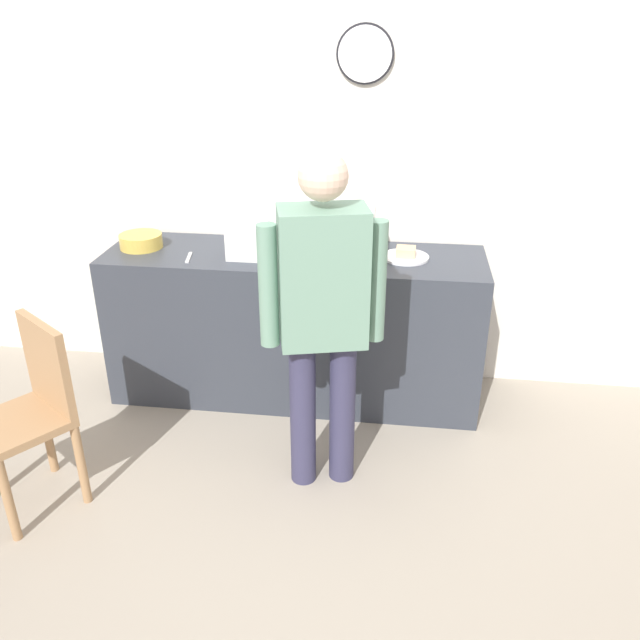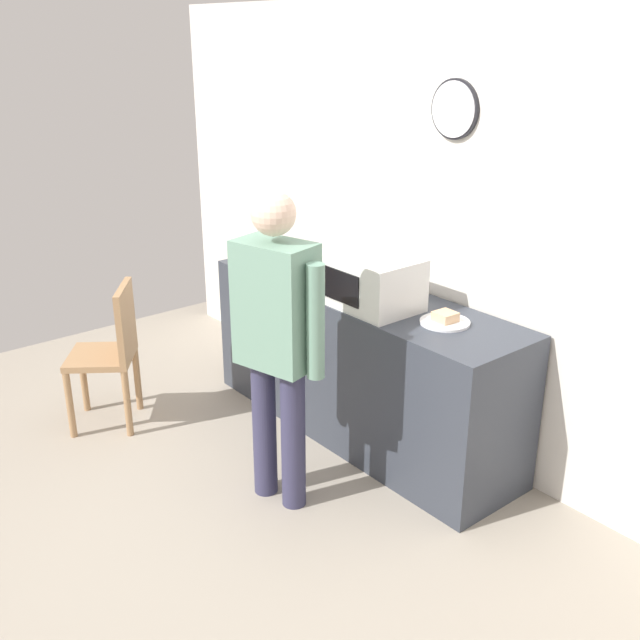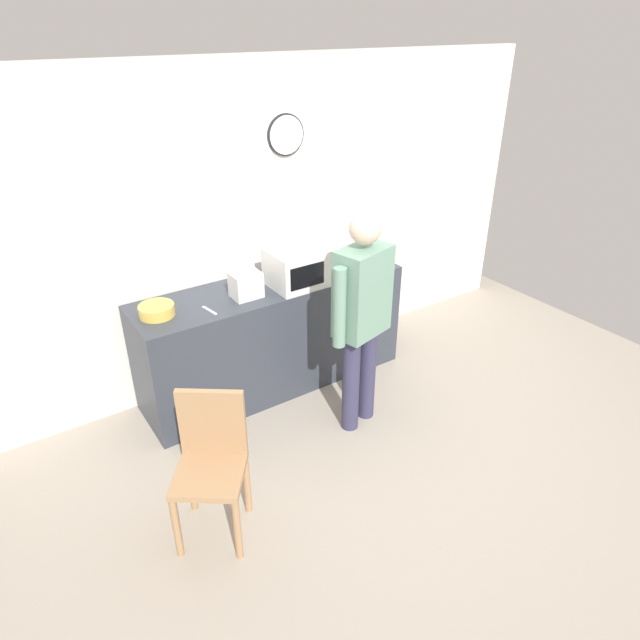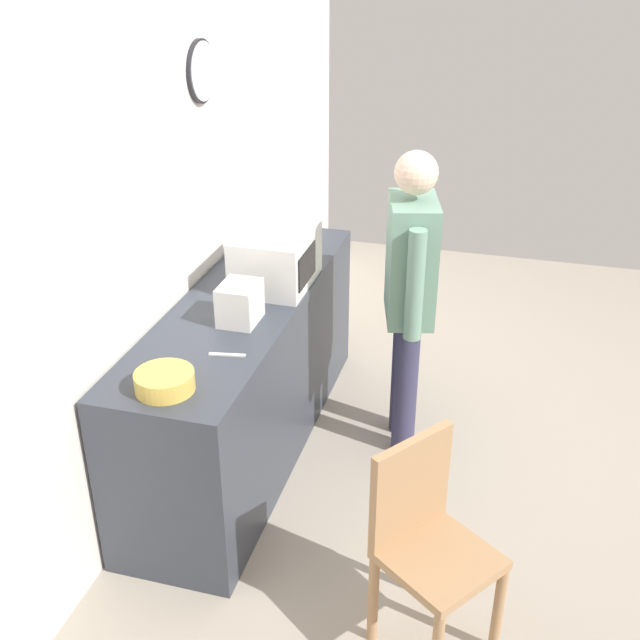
% 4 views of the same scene
% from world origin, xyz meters
% --- Properties ---
extents(ground_plane, '(6.00, 6.00, 0.00)m').
position_xyz_m(ground_plane, '(0.00, 0.00, 0.00)').
color(ground_plane, '#9E9384').
extents(back_wall, '(5.40, 0.13, 2.60)m').
position_xyz_m(back_wall, '(0.00, 1.60, 1.30)').
color(back_wall, silver).
rests_on(back_wall, ground_plane).
extents(kitchen_counter, '(2.25, 0.62, 0.93)m').
position_xyz_m(kitchen_counter, '(-0.28, 1.22, 0.47)').
color(kitchen_counter, '#333842').
rests_on(kitchen_counter, ground_plane).
extents(microwave, '(0.50, 0.39, 0.30)m').
position_xyz_m(microwave, '(-0.06, 1.11, 1.08)').
color(microwave, silver).
rests_on(microwave, kitchen_counter).
extents(sandwich_plate, '(0.27, 0.27, 0.07)m').
position_xyz_m(sandwich_plate, '(0.37, 1.24, 0.95)').
color(sandwich_plate, white).
rests_on(sandwich_plate, kitchen_counter).
extents(salad_bowl, '(0.25, 0.25, 0.08)m').
position_xyz_m(salad_bowl, '(-1.21, 1.22, 0.98)').
color(salad_bowl, gold).
rests_on(salad_bowl, kitchen_counter).
extents(toaster, '(0.22, 0.18, 0.20)m').
position_xyz_m(toaster, '(-0.53, 1.14, 1.03)').
color(toaster, silver).
rests_on(toaster, kitchen_counter).
extents(fork_utensil, '(0.14, 0.13, 0.01)m').
position_xyz_m(fork_utensil, '(-0.06, 1.36, 0.94)').
color(fork_utensil, silver).
rests_on(fork_utensil, kitchen_counter).
extents(spoon_utensil, '(0.05, 0.17, 0.01)m').
position_xyz_m(spoon_utensil, '(-0.87, 1.08, 0.94)').
color(spoon_utensil, silver).
rests_on(spoon_utensil, kitchen_counter).
extents(person_standing, '(0.57, 0.33, 1.71)m').
position_xyz_m(person_standing, '(-0.00, 0.39, 0.99)').
color(person_standing, '#343351').
rests_on(person_standing, ground_plane).
extents(wooden_chair, '(0.56, 0.56, 0.94)m').
position_xyz_m(wooden_chair, '(-1.35, 0.07, 0.52)').
color(wooden_chair, '#A87F56').
rests_on(wooden_chair, ground_plane).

